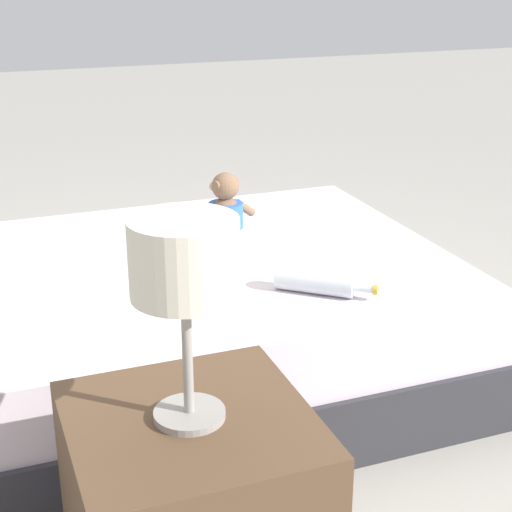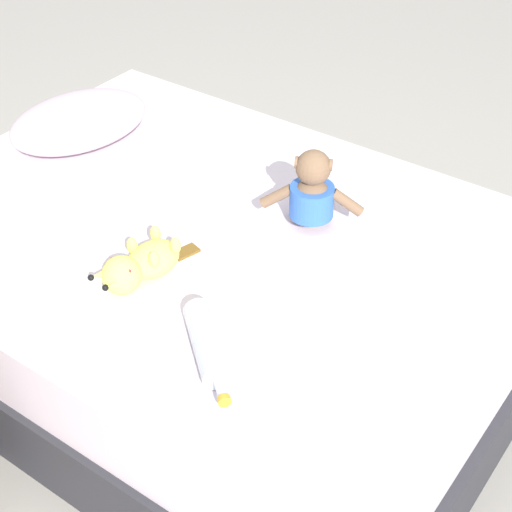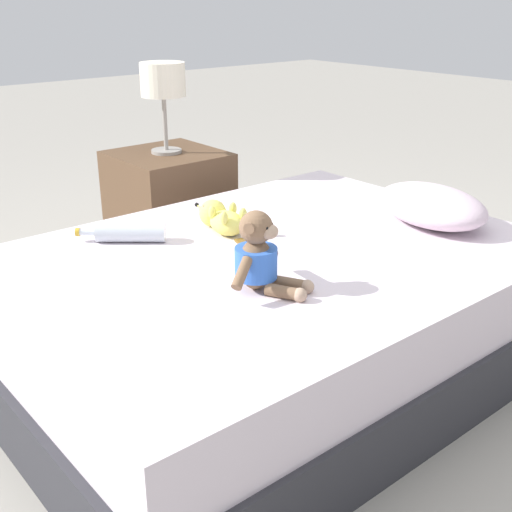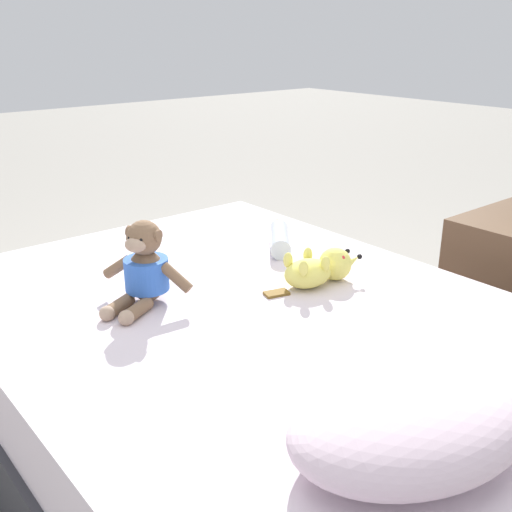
{
  "view_description": "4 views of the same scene",
  "coord_description": "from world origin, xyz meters",
  "px_view_note": "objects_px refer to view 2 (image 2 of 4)",
  "views": [
    {
      "loc": [
        -2.35,
        0.63,
        1.38
      ],
      "look_at": [
        -0.19,
        -0.2,
        0.49
      ],
      "focal_mm": 56.15,
      "sensor_mm": 36.0,
      "label": 1
    },
    {
      "loc": [
        -1.4,
        -1.18,
        1.73
      ],
      "look_at": [
        -0.08,
        -0.23,
        0.49
      ],
      "focal_mm": 56.8,
      "sensor_mm": 36.0,
      "label": 2
    },
    {
      "loc": [
        1.5,
        -1.33,
        1.22
      ],
      "look_at": [
        0.19,
        -0.23,
        0.53
      ],
      "focal_mm": 45.92,
      "sensor_mm": 36.0,
      "label": 3
    },
    {
      "loc": [
        0.92,
        1.14,
        1.14
      ],
      "look_at": [
        -0.12,
        -0.12,
        0.52
      ],
      "focal_mm": 41.99,
      "sensor_mm": 36.0,
      "label": 4
    }
  ],
  "objects_px": {
    "pillow": "(79,121)",
    "plush_yellow_creature": "(140,265)",
    "bed": "(208,289)",
    "glass_bottle": "(208,344)",
    "plush_monkey": "(312,194)"
  },
  "relations": [
    {
      "from": "pillow",
      "to": "plush_monkey",
      "type": "relative_size",
      "value": 1.95
    },
    {
      "from": "bed",
      "to": "glass_bottle",
      "type": "relative_size",
      "value": 6.8
    },
    {
      "from": "pillow",
      "to": "plush_yellow_creature",
      "type": "height_order",
      "value": "pillow"
    },
    {
      "from": "pillow",
      "to": "glass_bottle",
      "type": "bearing_deg",
      "value": -119.53
    },
    {
      "from": "plush_yellow_creature",
      "to": "glass_bottle",
      "type": "xyz_separation_m",
      "value": [
        -0.11,
        -0.31,
        -0.01
      ]
    },
    {
      "from": "pillow",
      "to": "glass_bottle",
      "type": "distance_m",
      "value": 1.1
    },
    {
      "from": "bed",
      "to": "glass_bottle",
      "type": "bearing_deg",
      "value": -140.67
    },
    {
      "from": "plush_monkey",
      "to": "bed",
      "type": "bearing_deg",
      "value": 131.66
    },
    {
      "from": "plush_yellow_creature",
      "to": "pillow",
      "type": "bearing_deg",
      "value": 56.63
    },
    {
      "from": "glass_bottle",
      "to": "plush_yellow_creature",
      "type": "bearing_deg",
      "value": 69.58
    },
    {
      "from": "pillow",
      "to": "plush_monkey",
      "type": "distance_m",
      "value": 0.86
    },
    {
      "from": "bed",
      "to": "plush_yellow_creature",
      "type": "distance_m",
      "value": 0.38
    },
    {
      "from": "pillow",
      "to": "bed",
      "type": "bearing_deg",
      "value": -103.8
    },
    {
      "from": "bed",
      "to": "glass_bottle",
      "type": "xyz_separation_m",
      "value": [
        -0.38,
        -0.31,
        0.25
      ]
    },
    {
      "from": "bed",
      "to": "pillow",
      "type": "distance_m",
      "value": 0.72
    }
  ]
}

